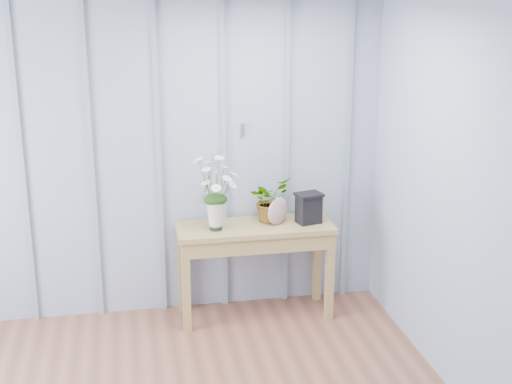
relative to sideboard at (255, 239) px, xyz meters
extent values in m
cube|color=#949EB6|center=(-0.95, 0.25, 0.61)|extent=(4.00, 0.01, 2.50)
cube|color=silver|center=(-0.05, 0.24, 0.81)|extent=(0.03, 0.01, 0.10)
cube|color=gray|center=(-1.70, 0.24, 0.61)|extent=(0.04, 0.03, 2.50)
cube|color=gray|center=(-1.20, 0.24, 0.61)|extent=(0.04, 0.03, 2.50)
cube|color=gray|center=(-0.70, 0.24, 0.61)|extent=(0.04, 0.03, 2.50)
cube|color=gray|center=(-0.20, 0.24, 0.61)|extent=(0.04, 0.03, 2.50)
cube|color=gray|center=(0.30, 0.24, 0.61)|extent=(0.04, 0.03, 2.50)
cube|color=gray|center=(0.80, 0.24, 0.61)|extent=(0.04, 0.03, 2.50)
cube|color=olive|center=(0.00, 0.00, 0.09)|extent=(1.20, 0.45, 0.04)
cube|color=olive|center=(0.00, 0.00, 0.01)|extent=(1.13, 0.42, 0.12)
cube|color=olive|center=(-0.55, -0.18, -0.28)|extent=(0.06, 0.06, 0.71)
cube|color=olive|center=(0.56, -0.18, -0.28)|extent=(0.06, 0.06, 0.71)
cube|color=olive|center=(-0.55, 0.18, -0.28)|extent=(0.06, 0.06, 0.71)
cube|color=olive|center=(0.56, 0.18, -0.28)|extent=(0.06, 0.06, 0.71)
cylinder|color=black|center=(-0.31, -0.04, 0.15)|extent=(0.10, 0.10, 0.06)
cone|color=beige|center=(-0.31, -0.04, 0.24)|extent=(0.17, 0.17, 0.23)
ellipsoid|color=#15390F|center=(-0.31, -0.04, 0.35)|extent=(0.18, 0.15, 0.09)
imported|color=#15390F|center=(0.13, 0.08, 0.29)|extent=(0.41, 0.40, 0.34)
ellipsoid|color=#8C455C|center=(0.18, -0.02, 0.22)|extent=(0.21, 0.17, 0.22)
cube|color=black|center=(0.42, -0.02, 0.22)|extent=(0.20, 0.17, 0.22)
cube|color=black|center=(0.42, -0.02, 0.34)|extent=(0.23, 0.20, 0.02)
camera|label=1|loc=(-0.96, -5.07, 1.93)|focal=50.00mm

